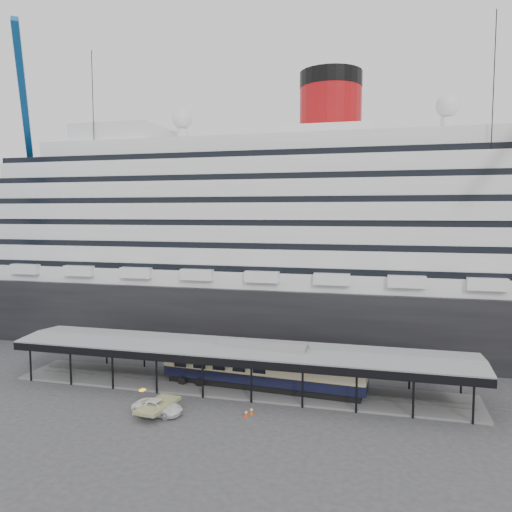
# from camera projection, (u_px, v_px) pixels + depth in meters

# --- Properties ---
(ground) EXTENTS (200.00, 200.00, 0.00)m
(ground) POSITION_uv_depth(u_px,v_px,m) (224.00, 403.00, 55.79)
(ground) COLOR #353537
(ground) RESTS_ON ground
(cruise_ship) EXTENTS (130.00, 30.00, 43.90)m
(cruise_ship) POSITION_uv_depth(u_px,v_px,m) (282.00, 230.00, 85.05)
(cruise_ship) COLOR black
(cruise_ship) RESTS_ON ground
(platform_canopy) EXTENTS (56.00, 9.18, 5.30)m
(platform_canopy) POSITION_uv_depth(u_px,v_px,m) (237.00, 369.00, 60.41)
(platform_canopy) COLOR slate
(platform_canopy) RESTS_ON ground
(port_truck) EXTENTS (5.66, 3.12, 1.50)m
(port_truck) POSITION_uv_depth(u_px,v_px,m) (158.00, 407.00, 52.67)
(port_truck) COLOR white
(port_truck) RESTS_ON ground
(pullman_carriage) EXTENTS (24.89, 4.92, 24.28)m
(pullman_carriage) POSITION_uv_depth(u_px,v_px,m) (262.00, 366.00, 59.58)
(pullman_carriage) COLOR black
(pullman_carriage) RESTS_ON ground
(traffic_cone_left) EXTENTS (0.49, 0.49, 0.85)m
(traffic_cone_left) POSITION_uv_depth(u_px,v_px,m) (175.00, 398.00, 56.10)
(traffic_cone_left) COLOR #F35A0D
(traffic_cone_left) RESTS_ON ground
(traffic_cone_mid) EXTENTS (0.52, 0.52, 0.85)m
(traffic_cone_mid) POSITION_uv_depth(u_px,v_px,m) (246.00, 413.00, 51.89)
(traffic_cone_mid) COLOR red
(traffic_cone_mid) RESTS_ON ground
(traffic_cone_right) EXTENTS (0.57, 0.57, 0.85)m
(traffic_cone_right) POSITION_uv_depth(u_px,v_px,m) (251.00, 410.00, 52.59)
(traffic_cone_right) COLOR #CF510B
(traffic_cone_right) RESTS_ON ground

